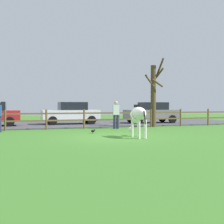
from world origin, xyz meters
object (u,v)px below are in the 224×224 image
at_px(parked_car_grey, 152,112).
at_px(parked_car_white, 71,113).
at_px(bare_tree, 154,94).
at_px(zebra, 138,116).
at_px(visitor_left_of_tree, 116,113).
at_px(crow_on_grass, 93,131).

relative_size(parked_car_grey, parked_car_white, 1.01).
height_order(bare_tree, parked_car_grey, bare_tree).
xyz_separation_m(zebra, parked_car_grey, (5.33, 8.95, -0.08)).
relative_size(zebra, visitor_left_of_tree, 1.18).
bearing_deg(parked_car_white, zebra, -85.39).
xyz_separation_m(zebra, visitor_left_of_tree, (0.87, 4.89, -0.02)).
relative_size(bare_tree, crow_on_grass, 20.47).
relative_size(bare_tree, visitor_left_of_tree, 2.68).
bearing_deg(crow_on_grass, zebra, -62.50).
xyz_separation_m(bare_tree, visitor_left_of_tree, (-2.87, -0.74, -1.23)).
height_order(crow_on_grass, parked_car_white, parked_car_white).
bearing_deg(zebra, visitor_left_of_tree, 79.94).
xyz_separation_m(bare_tree, crow_on_grass, (-5.01, -3.18, -2.01)).
relative_size(bare_tree, zebra, 2.27).
bearing_deg(crow_on_grass, parked_car_grey, 44.59).
distance_m(zebra, parked_car_grey, 10.41).
bearing_deg(visitor_left_of_tree, parked_car_grey, 42.28).
distance_m(bare_tree, parked_car_grey, 3.90).
bearing_deg(crow_on_grass, parked_car_white, 86.02).
distance_m(crow_on_grass, visitor_left_of_tree, 3.34).
bearing_deg(parked_car_white, visitor_left_of_tree, -70.78).
height_order(parked_car_white, visitor_left_of_tree, visitor_left_of_tree).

